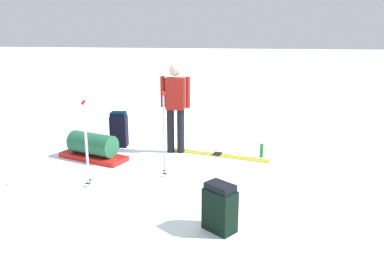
% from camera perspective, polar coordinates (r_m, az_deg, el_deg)
% --- Properties ---
extents(ground_plane, '(80.00, 80.00, 0.00)m').
position_cam_1_polar(ground_plane, '(6.86, 0.00, -5.68)').
color(ground_plane, white).
extents(skier_standing, '(0.23, 0.57, 1.70)m').
position_cam_1_polar(skier_standing, '(7.32, -2.46, 3.36)').
color(skier_standing, black).
rests_on(skier_standing, ground_plane).
extents(ski_pair_near, '(0.63, 1.97, 0.05)m').
position_cam_1_polar(ski_pair_near, '(7.37, 3.76, -4.18)').
color(ski_pair_near, gold).
rests_on(ski_pair_near, ground_plane).
extents(backpack_large_dark, '(0.31, 0.35, 0.71)m').
position_cam_1_polar(backpack_large_dark, '(7.97, -10.69, -0.45)').
color(backpack_large_dark, black).
rests_on(backpack_large_dark, ground_plane).
extents(backpack_bright, '(0.42, 0.44, 0.59)m').
position_cam_1_polar(backpack_bright, '(4.67, 4.11, -11.83)').
color(backpack_bright, black).
rests_on(backpack_bright, ground_plane).
extents(ski_poles_planted_near, '(0.20, 0.11, 1.32)m').
position_cam_1_polar(ski_poles_planted_near, '(5.98, -15.33, -1.84)').
color(ski_poles_planted_near, '#BBBBC3').
rests_on(ski_poles_planted_near, ground_plane).
extents(ski_poles_planted_far, '(0.19, 0.11, 1.38)m').
position_cam_1_polar(ski_poles_planted_far, '(6.17, -4.14, -0.57)').
color(ski_poles_planted_far, '#B3B0C2').
rests_on(ski_poles_planted_far, ground_plane).
extents(gear_sled, '(0.85, 1.36, 0.49)m').
position_cam_1_polar(gear_sled, '(7.32, -14.39, -2.97)').
color(gear_sled, red).
rests_on(gear_sled, ground_plane).
extents(thermos_bottle, '(0.07, 0.07, 0.26)m').
position_cam_1_polar(thermos_bottle, '(7.34, 10.21, -3.49)').
color(thermos_bottle, '#206F31').
rests_on(thermos_bottle, ground_plane).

